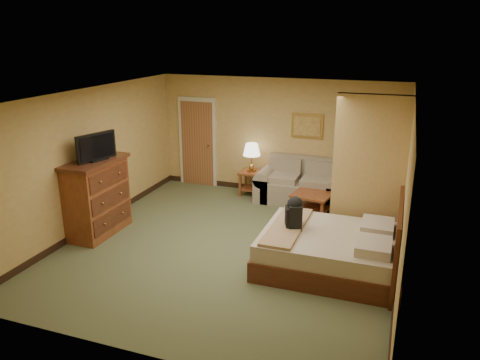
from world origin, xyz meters
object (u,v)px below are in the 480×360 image
at_px(loveseat, 301,188).
at_px(dresser, 96,197).
at_px(bed, 335,250).
at_px(coffee_table, 313,199).

bearing_deg(loveseat, dresser, -137.55).
height_order(dresser, bed, dresser).
relative_size(loveseat, bed, 0.88).
xyz_separation_m(loveseat, bed, (1.16, -2.78, 0.01)).
distance_m(loveseat, coffee_table, 0.80).
height_order(loveseat, bed, bed).
distance_m(loveseat, dresser, 4.26).
relative_size(coffee_table, dresser, 0.61).
bearing_deg(dresser, loveseat, 42.45).
bearing_deg(dresser, coffee_table, 31.61).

